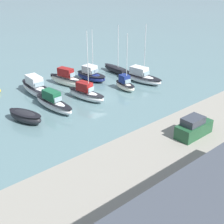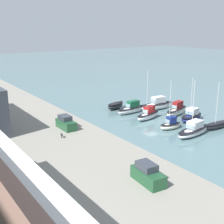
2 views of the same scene
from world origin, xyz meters
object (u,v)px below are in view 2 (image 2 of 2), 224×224
at_px(moored_boat_4, 115,106).
at_px(moored_boat_8, 157,105).
at_px(moored_boat_0, 194,130).
at_px(moored_boat_2, 148,114).
at_px(parked_car_3, 66,123).
at_px(moored_boat_5, 217,125).
at_px(parked_car_0, 148,175).
at_px(moored_boat_1, 170,125).
at_px(moored_boat_3, 132,109).
at_px(mooring_buoy_0, 159,101).
at_px(dog_on_quay, 62,135).
at_px(moored_boat_7, 177,110).
at_px(moored_boat_6, 192,116).

height_order(moored_boat_4, moored_boat_8, moored_boat_8).
bearing_deg(moored_boat_0, moored_boat_8, -30.22).
xyz_separation_m(moored_boat_2, parked_car_3, (-0.39, 17.95, 1.59)).
height_order(moored_boat_5, parked_car_0, moored_boat_5).
relative_size(moored_boat_5, parked_car_0, 1.94).
xyz_separation_m(moored_boat_2, moored_boat_5, (-11.35, -6.23, -0.28)).
xyz_separation_m(moored_boat_1, moored_boat_2, (6.89, -0.81, 0.08)).
bearing_deg(moored_boat_1, moored_boat_3, 0.50).
relative_size(moored_boat_5, moored_boat_8, 0.99).
relative_size(moored_boat_5, mooring_buoy_0, 11.91).
xyz_separation_m(moored_boat_3, dog_on_quay, (-9.20, 20.57, 1.14)).
relative_size(moored_boat_3, mooring_buoy_0, 10.84).
height_order(moored_boat_1, moored_boat_8, moored_boat_1).
distance_m(moored_boat_7, moored_boat_8, 5.67).
relative_size(moored_boat_4, parked_car_0, 1.23).
bearing_deg(moored_boat_3, dog_on_quay, 109.45).
distance_m(moored_boat_8, mooring_buoy_0, 5.99).
bearing_deg(moored_boat_5, moored_boat_0, 90.89).
height_order(moored_boat_2, parked_car_3, moored_boat_2).
relative_size(moored_boat_5, moored_boat_6, 1.00).
xyz_separation_m(moored_boat_1, moored_boat_3, (12.19, -0.97, 0.07)).
distance_m(parked_car_3, dog_on_quay, 4.31).
xyz_separation_m(moored_boat_5, mooring_buoy_0, (19.85, -4.57, -0.32)).
distance_m(moored_boat_2, moored_boat_8, 7.82).
bearing_deg(mooring_buoy_0, moored_boat_6, 161.57).
distance_m(parked_car_0, dog_on_quay, 17.68).
relative_size(moored_boat_4, dog_on_quay, 6.05).
bearing_deg(moored_boat_6, moored_boat_7, -16.31).
bearing_deg(moored_boat_6, moored_boat_0, 123.87).
bearing_deg(moored_boat_4, moored_boat_7, -164.44).
xyz_separation_m(moored_boat_6, parked_car_0, (-15.92, 24.98, 1.63)).
xyz_separation_m(dog_on_quay, mooring_buoy_0, (12.39, -31.21, -1.74)).
height_order(moored_boat_1, parked_car_0, moored_boat_1).
height_order(moored_boat_6, dog_on_quay, moored_boat_6).
height_order(moored_boat_2, mooring_buoy_0, moored_boat_2).
distance_m(moored_boat_3, moored_boat_4, 4.70).
xyz_separation_m(moored_boat_5, dog_on_quay, (7.46, 26.64, 1.42)).
distance_m(parked_car_3, mooring_buoy_0, 30.17).
bearing_deg(moored_boat_7, moored_boat_0, 132.00).
height_order(parked_car_3, mooring_buoy_0, parked_car_3).
bearing_deg(dog_on_quay, moored_boat_2, -154.38).
height_order(parked_car_3, dog_on_quay, parked_car_3).
bearing_deg(dog_on_quay, moored_boat_5, 179.18).
height_order(moored_boat_7, parked_car_3, parked_car_3).
distance_m(dog_on_quay, mooring_buoy_0, 33.62).
relative_size(moored_boat_7, mooring_buoy_0, 10.58).
distance_m(moored_boat_7, dog_on_quay, 27.15).
distance_m(moored_boat_4, mooring_buoy_0, 11.74).
bearing_deg(parked_car_0, moored_boat_5, -152.69).
relative_size(moored_boat_1, moored_boat_2, 0.89).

